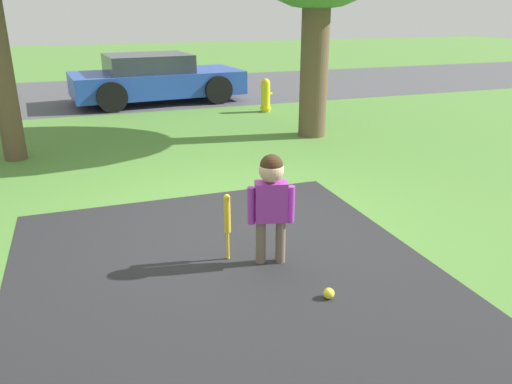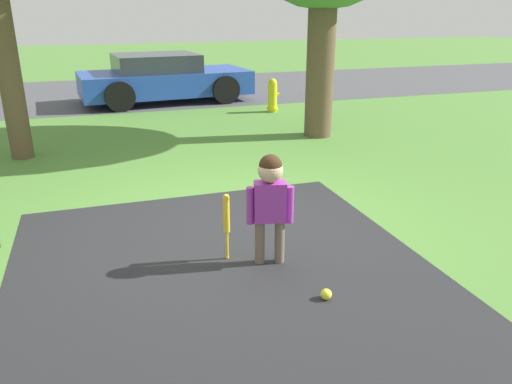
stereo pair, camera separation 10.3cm
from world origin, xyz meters
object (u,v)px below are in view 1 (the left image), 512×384
object	(u,v)px
child	(271,194)
parked_car	(155,79)
sports_ball	(329,293)
baseball_bat	(227,218)
fire_hydrant	(266,96)

from	to	relation	value
child	parked_car	size ratio (longest dim) A/B	0.25
sports_ball	parked_car	world-z (taller)	parked_car
baseball_bat	sports_ball	distance (m)	1.15
child	baseball_bat	distance (m)	0.47
baseball_bat	sports_ball	world-z (taller)	baseball_bat
child	fire_hydrant	distance (m)	7.13
fire_hydrant	parked_car	xyz separation A→B (m)	(-2.12, 2.09, 0.21)
baseball_bat	child	bearing A→B (deg)	-28.03
baseball_bat	fire_hydrant	bearing A→B (deg)	66.63
child	fire_hydrant	world-z (taller)	child
parked_car	sports_ball	bearing A→B (deg)	-95.62
sports_ball	parked_car	bearing A→B (deg)	89.35
child	sports_ball	bearing A→B (deg)	-58.50
parked_car	child	bearing A→B (deg)	-97.14
sports_ball	fire_hydrant	xyz separation A→B (m)	(2.23, 7.42, 0.32)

